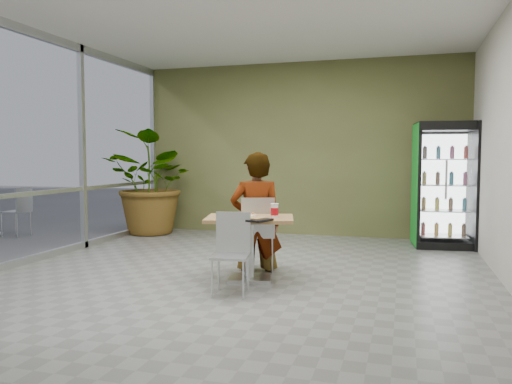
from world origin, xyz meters
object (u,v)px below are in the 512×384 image
Objects in this scene: potted_plant at (154,183)px; soda_cup at (275,211)px; chair_far at (258,228)px; beverage_fridge at (444,185)px; dining_table at (250,235)px; chair_near at (232,246)px; cafeteria_tray at (252,219)px; seated_woman at (256,223)px.

soda_cup is at bearing -43.08° from potted_plant.
beverage_fridge reaches higher than chair_far.
dining_table is 0.55m from chair_near.
dining_table is at bearing 78.11° from chair_near.
chair_far is at bearing 101.58° from cafeteria_tray.
beverage_fridge reaches higher than seated_woman.
chair_far is 2.38× the size of cafeteria_tray.
cafeteria_tray is (0.16, -0.79, 0.21)m from chair_far.
chair_far is at bearing 107.51° from seated_woman.
chair_far is 1.03m from chair_near.
soda_cup is 0.08× the size of potted_plant.
potted_plant is at bearing -60.50° from seated_woman.
dining_table is 1.34× the size of chair_near.
soda_cup is at bearing 107.40° from chair_far.
chair_near is 4.28m from beverage_fridge.
dining_table is at bearing -46.18° from potted_plant.
beverage_fridge is at bearing 55.26° from soda_cup.
seated_woman is 0.93× the size of potted_plant.
chair_far is 0.52× the size of seated_woman.
dining_table is 0.42m from soda_cup.
soda_cup is (0.34, -0.46, 0.28)m from chair_far.
soda_cup is 4.21m from potted_plant.
chair_near reaches higher than cafeteria_tray.
beverage_fridge reaches higher than dining_table.
chair_far is at bearing -140.18° from beverage_fridge.
beverage_fridge reaches higher than cafeteria_tray.
chair_far is 0.49× the size of potted_plant.
soda_cup is 0.08× the size of beverage_fridge.
beverage_fridge reaches higher than potted_plant.
seated_woman reaches higher than cafeteria_tray.
potted_plant is at bearing 133.82° from dining_table.
chair_near is at bearing -119.60° from soda_cup.
seated_woman is 11.08× the size of soda_cup.
potted_plant reaches higher than seated_woman.
soda_cup is at bearing 61.81° from cafeteria_tray.
beverage_fridge is 1.03× the size of potted_plant.
seated_woman is at bearing -141.07° from beverage_fridge.
seated_woman is at bearing -72.49° from chair_far.
chair_far is 0.63m from soda_cup.
chair_far is 0.08m from seated_woman.
chair_far is at bearing -41.48° from potted_plant.
beverage_fridge is at bearing 55.88° from cafeteria_tray.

